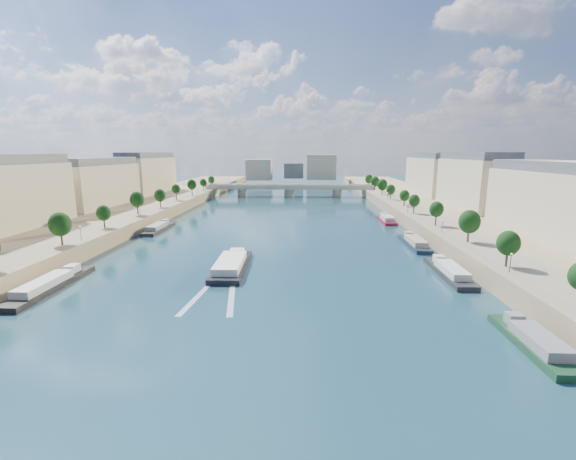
{
  "coord_description": "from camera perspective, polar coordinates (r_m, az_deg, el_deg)",
  "views": [
    {
      "loc": [
        10.09,
        -32.81,
        29.57
      ],
      "look_at": [
        4.96,
        87.64,
        5.0
      ],
      "focal_mm": 24.0,
      "sensor_mm": 36.0,
      "label": 1
    }
  ],
  "objects": [
    {
      "name": "ground",
      "position": [
        136.44,
        -1.86,
        -1.0
      ],
      "size": [
        700.0,
        700.0,
        0.0
      ],
      "primitive_type": "plane",
      "color": "#0B2A33",
      "rests_on": "ground"
    },
    {
      "name": "bridge",
      "position": [
        259.61,
        0.2,
        6.11
      ],
      "size": [
        112.0,
        12.0,
        8.15
      ],
      "color": "#C1B79E",
      "rests_on": "ground"
    },
    {
      "name": "quay_left",
      "position": [
        158.46,
        -28.81,
        0.24
      ],
      "size": [
        44.0,
        520.0,
        5.0
      ],
      "primitive_type": "cube",
      "color": "#9E8460",
      "rests_on": "ground"
    },
    {
      "name": "tour_barge",
      "position": [
        100.23,
        -8.37,
        -5.17
      ],
      "size": [
        8.41,
        26.98,
        3.71
      ],
      "rotation": [
        0.0,
        0.0,
        0.03
      ],
      "color": "black",
      "rests_on": "ground"
    },
    {
      "name": "wake",
      "position": [
        85.12,
        -10.45,
        -9.0
      ],
      "size": [
        10.76,
        26.0,
        0.04
      ],
      "color": "silver",
      "rests_on": "ground"
    },
    {
      "name": "lamps_left",
      "position": [
        139.55,
        -24.25,
        1.51
      ],
      "size": [
        0.36,
        200.36,
        4.28
      ],
      "color": "black",
      "rests_on": "ground"
    },
    {
      "name": "trees_left",
      "position": [
        150.92,
        -23.18,
        3.32
      ],
      "size": [
        4.8,
        268.8,
        8.26
      ],
      "color": "#382B1E",
      "rests_on": "ground"
    },
    {
      "name": "lamps_right",
      "position": [
        145.82,
        19.33,
        2.27
      ],
      "size": [
        0.36,
        200.36,
        4.28
      ],
      "color": "black",
      "rests_on": "ground"
    },
    {
      "name": "moored_barges_right",
      "position": [
        100.11,
        23.17,
        -6.12
      ],
      "size": [
        5.0,
        169.08,
        3.6
      ],
      "color": "black",
      "rests_on": "ground"
    },
    {
      "name": "trees_right",
      "position": [
        150.92,
        19.77,
        3.57
      ],
      "size": [
        4.8,
        268.8,
        8.26
      ],
      "color": "#382B1E",
      "rests_on": "ground"
    },
    {
      "name": "quay_right",
      "position": [
        149.01,
        26.94,
        -0.21
      ],
      "size": [
        44.0,
        520.0,
        5.0
      ],
      "primitive_type": "cube",
      "color": "#9E8460",
      "rests_on": "ground"
    },
    {
      "name": "buildings_left",
      "position": [
        173.74,
        -30.92,
        5.56
      ],
      "size": [
        16.0,
        226.0,
        23.2
      ],
      "color": "#C2B795",
      "rests_on": "ground"
    },
    {
      "name": "pave_left",
      "position": [
        150.8,
        -24.02,
        1.16
      ],
      "size": [
        14.0,
        520.0,
        0.1
      ],
      "primitive_type": "cube",
      "color": "gray",
      "rests_on": "quay_left"
    },
    {
      "name": "buildings_right",
      "position": [
        163.56,
        29.83,
        5.4
      ],
      "size": [
        16.0,
        226.0,
        23.2
      ],
      "color": "#C2B795",
      "rests_on": "ground"
    },
    {
      "name": "skyline",
      "position": [
        352.72,
        1.33,
        9.09
      ],
      "size": [
        79.0,
        42.0,
        22.0
      ],
      "color": "#C2B795",
      "rests_on": "ground"
    },
    {
      "name": "pave_right",
      "position": [
        142.97,
        21.55,
        0.83
      ],
      "size": [
        14.0,
        520.0,
        0.1
      ],
      "primitive_type": "cube",
      "color": "gray",
      "rests_on": "quay_right"
    },
    {
      "name": "moored_barges_left",
      "position": [
        94.64,
        -34.1,
        -8.21
      ],
      "size": [
        5.0,
        154.97,
        3.6
      ],
      "color": "#181734",
      "rests_on": "ground"
    }
  ]
}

